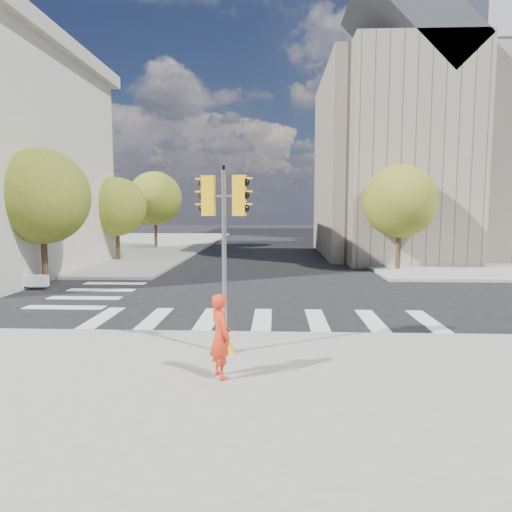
% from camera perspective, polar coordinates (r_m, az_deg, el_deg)
% --- Properties ---
extents(ground, '(160.00, 160.00, 0.00)m').
position_cam_1_polar(ground, '(17.21, 1.32, -6.34)').
color(ground, black).
rests_on(ground, ground).
extents(sidewalk_near, '(30.00, 14.00, 0.15)m').
position_cam_1_polar(sidewalk_near, '(6.85, -0.64, -25.82)').
color(sidewalk_near, gray).
rests_on(sidewalk_near, ground).
extents(sidewalk_far_right, '(28.00, 40.00, 0.15)m').
position_cam_1_polar(sidewalk_far_right, '(47.26, 27.03, 1.00)').
color(sidewalk_far_right, gray).
rests_on(sidewalk_far_right, ground).
extents(sidewalk_far_left, '(28.00, 40.00, 0.15)m').
position_cam_1_polar(sidewalk_far_left, '(47.52, -22.90, 1.20)').
color(sidewalk_far_left, gray).
rests_on(sidewalk_far_left, ground).
extents(civic_building, '(26.00, 16.00, 19.39)m').
position_cam_1_polar(civic_building, '(39.21, 25.82, 10.68)').
color(civic_building, gray).
rests_on(civic_building, ground).
extents(office_tower, '(20.00, 18.00, 30.00)m').
position_cam_1_polar(office_tower, '(63.69, 23.20, 15.80)').
color(office_tower, '#9EA0A3').
rests_on(office_tower, ground).
extents(tree_lw_near, '(4.40, 4.40, 6.41)m').
position_cam_1_polar(tree_lw_near, '(23.46, -25.22, 6.72)').
color(tree_lw_near, '#382616').
rests_on(tree_lw_near, ground).
extents(tree_lw_mid, '(4.00, 4.00, 5.77)m').
position_cam_1_polar(tree_lw_mid, '(32.65, -17.02, 5.91)').
color(tree_lw_mid, '#382616').
rests_on(tree_lw_mid, ground).
extents(tree_lw_far, '(4.80, 4.80, 6.95)m').
position_cam_1_polar(tree_lw_far, '(42.23, -12.52, 7.05)').
color(tree_lw_far, '#382616').
rests_on(tree_lw_far, ground).
extents(tree_re_near, '(4.20, 4.20, 6.16)m').
position_cam_1_polar(tree_re_near, '(27.76, 17.54, 6.51)').
color(tree_re_near, '#382616').
rests_on(tree_re_near, ground).
extents(tree_re_mid, '(4.60, 4.60, 6.66)m').
position_cam_1_polar(tree_re_mid, '(39.47, 13.00, 6.85)').
color(tree_re_mid, '#382616').
rests_on(tree_re_mid, ground).
extents(tree_re_far, '(4.00, 4.00, 5.88)m').
position_cam_1_polar(tree_re_far, '(51.32, 10.53, 6.14)').
color(tree_re_far, '#382616').
rests_on(tree_re_far, ground).
extents(lamp_near, '(0.35, 0.18, 8.11)m').
position_cam_1_polar(lamp_near, '(31.77, 16.56, 7.40)').
color(lamp_near, black).
rests_on(lamp_near, sidewalk_far_right).
extents(lamp_far, '(0.35, 0.18, 8.11)m').
position_cam_1_polar(lamp_far, '(45.47, 12.24, 7.03)').
color(lamp_far, black).
rests_on(lamp_far, sidewalk_far_right).
extents(traffic_signal, '(1.08, 0.56, 4.54)m').
position_cam_1_polar(traffic_signal, '(11.03, -3.97, -2.41)').
color(traffic_signal, '#FEB70D').
rests_on(traffic_signal, sidewalk_near).
extents(photographer, '(0.69, 0.77, 1.78)m').
position_cam_1_polar(photographer, '(9.65, -4.46, -9.93)').
color(photographer, red).
rests_on(photographer, sidewalk_near).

